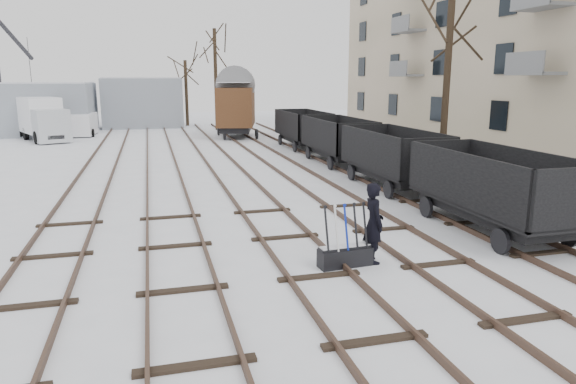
% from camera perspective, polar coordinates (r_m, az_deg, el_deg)
% --- Properties ---
extents(ground, '(120.00, 120.00, 0.00)m').
position_cam_1_polar(ground, '(11.68, 3.46, -9.46)').
color(ground, white).
rests_on(ground, ground).
extents(tracks, '(13.90, 52.00, 0.16)m').
position_cam_1_polar(tracks, '(24.56, -6.66, 2.34)').
color(tracks, black).
rests_on(tracks, ground).
extents(shed_left, '(10.00, 8.00, 4.10)m').
position_cam_1_polar(shed_left, '(47.29, -26.93, 8.33)').
color(shed_left, '#949DA7').
rests_on(shed_left, ground).
extents(shed_right, '(7.00, 6.00, 4.50)m').
position_cam_1_polar(shed_right, '(50.31, -15.83, 9.59)').
color(shed_right, '#949DA7').
rests_on(shed_right, ground).
extents(ground_frame, '(1.33, 0.54, 1.49)m').
position_cam_1_polar(ground_frame, '(12.31, 6.37, -6.93)').
color(ground_frame, black).
rests_on(ground_frame, ground).
extents(worker, '(0.50, 0.73, 1.96)m').
position_cam_1_polar(worker, '(12.47, 9.50, -3.40)').
color(worker, black).
rests_on(worker, ground).
extents(freight_wagon_a, '(2.30, 5.74, 2.34)m').
position_cam_1_polar(freight_wagon_a, '(16.01, 21.74, -0.92)').
color(freight_wagon_a, black).
rests_on(freight_wagon_a, ground).
extents(freight_wagon_b, '(2.30, 5.74, 2.34)m').
position_cam_1_polar(freight_wagon_b, '(21.36, 11.55, 2.89)').
color(freight_wagon_b, black).
rests_on(freight_wagon_b, ground).
extents(freight_wagon_c, '(2.30, 5.74, 2.34)m').
position_cam_1_polar(freight_wagon_c, '(27.17, 5.54, 5.09)').
color(freight_wagon_c, black).
rests_on(freight_wagon_c, ground).
extents(freight_wagon_d, '(2.30, 5.74, 2.34)m').
position_cam_1_polar(freight_wagon_d, '(33.20, 1.66, 6.47)').
color(freight_wagon_d, black).
rests_on(freight_wagon_d, ground).
extents(box_van_wagon, '(4.05, 5.93, 4.13)m').
position_cam_1_polar(box_van_wagon, '(39.49, -5.77, 9.57)').
color(box_van_wagon, black).
rests_on(box_van_wagon, ground).
extents(lorry, '(3.89, 7.05, 3.06)m').
position_cam_1_polar(lorry, '(41.37, -25.70, 7.39)').
color(lorry, black).
rests_on(lorry, ground).
extents(panel_van, '(1.93, 4.00, 1.72)m').
position_cam_1_polar(panel_van, '(43.53, -21.83, 7.02)').
color(panel_van, white).
rests_on(panel_van, ground).
extents(crane, '(2.58, 5.94, 9.98)m').
position_cam_1_polar(crane, '(46.48, -29.25, 8.76)').
color(crane, '#2D2D32').
rests_on(crane, ground).
extents(tree_near, '(0.30, 0.30, 8.02)m').
position_cam_1_polar(tree_near, '(23.45, 17.19, 11.08)').
color(tree_near, black).
rests_on(tree_near, ground).
extents(tree_far_left, '(0.30, 0.30, 6.06)m').
position_cam_1_polar(tree_far_left, '(50.06, -11.23, 10.71)').
color(tree_far_left, black).
rests_on(tree_far_left, ground).
extents(tree_far_right, '(0.30, 0.30, 8.52)m').
position_cam_1_polar(tree_far_right, '(45.49, -8.03, 12.22)').
color(tree_far_right, black).
rests_on(tree_far_right, ground).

